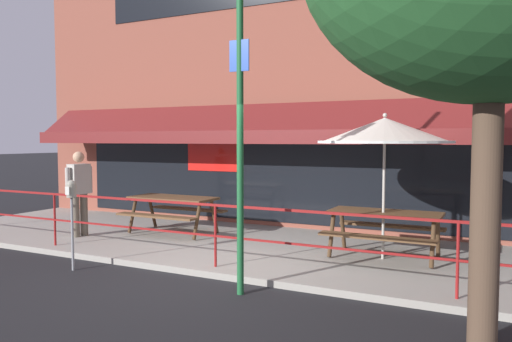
# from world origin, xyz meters

# --- Properties ---
(ground_plane) EXTENTS (120.00, 120.00, 0.00)m
(ground_plane) POSITION_xyz_m (0.00, 0.00, 0.00)
(ground_plane) COLOR black
(patio_deck) EXTENTS (15.00, 4.00, 0.10)m
(patio_deck) POSITION_xyz_m (0.00, 2.00, 0.05)
(patio_deck) COLOR #9E998E
(patio_deck) RESTS_ON ground
(restaurant_building) EXTENTS (15.00, 1.60, 8.19)m
(restaurant_building) POSITION_xyz_m (0.00, 4.23, 4.06)
(restaurant_building) COLOR brown
(restaurant_building) RESTS_ON ground
(patio_railing) EXTENTS (13.84, 0.04, 0.97)m
(patio_railing) POSITION_xyz_m (0.00, 0.30, 0.80)
(patio_railing) COLOR maroon
(patio_railing) RESTS_ON patio_deck
(picnic_table_left) EXTENTS (1.80, 1.42, 0.76)m
(picnic_table_left) POSITION_xyz_m (-2.20, 2.23, 0.71)
(picnic_table_left) COLOR brown
(picnic_table_left) RESTS_ON patio_deck
(picnic_table_centre) EXTENTS (1.80, 1.42, 0.76)m
(picnic_table_centre) POSITION_xyz_m (2.18, 2.05, 0.71)
(picnic_table_centre) COLOR brown
(picnic_table_centre) RESTS_ON patio_deck
(patio_umbrella_centre) EXTENTS (2.14, 2.14, 2.38)m
(patio_umbrella_centre) POSITION_xyz_m (2.18, 1.96, 2.18)
(patio_umbrella_centre) COLOR #B7B2A8
(patio_umbrella_centre) RESTS_ON patio_deck
(pedestrian_walking) EXTENTS (0.28, 0.62, 1.71)m
(pedestrian_walking) POSITION_xyz_m (-3.71, 1.16, 1.06)
(pedestrian_walking) COLOR #665B4C
(pedestrian_walking) RESTS_ON patio_deck
(parking_meter_near) EXTENTS (0.15, 0.16, 1.42)m
(parking_meter_near) POSITION_xyz_m (-2.08, -0.56, 1.15)
(parking_meter_near) COLOR gray
(parking_meter_near) RESTS_ON ground
(street_sign_pole) EXTENTS (0.28, 0.09, 4.34)m
(street_sign_pole) POSITION_xyz_m (0.84, -0.45, 2.23)
(street_sign_pole) COLOR #1E6033
(street_sign_pole) RESTS_ON ground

